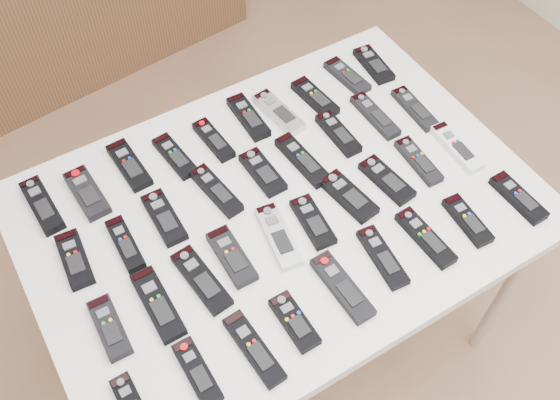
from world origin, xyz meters
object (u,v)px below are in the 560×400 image
remote_2 (129,165)px  remote_23 (278,236)px  remote_1 (87,193)px  remote_20 (158,304)px  remote_5 (248,117)px  remote_31 (254,349)px  remote_19 (110,328)px  remote_21 (201,280)px  remote_7 (315,98)px  remote_8 (347,76)px  remote_14 (263,172)px  remote_15 (302,160)px  remote_22 (232,256)px  remote_16 (338,133)px  remote_25 (349,196)px  remote_18 (415,109)px  remote_11 (125,244)px  remote_28 (457,147)px  remote_9 (374,64)px  remote_27 (418,161)px  remote_12 (164,217)px  remote_36 (467,220)px  remote_24 (313,222)px  remote_10 (75,259)px  remote_3 (175,156)px  remote_32 (294,322)px  remote_33 (342,287)px  remote_6 (279,112)px  remote_13 (216,191)px  remote_26 (387,180)px  remote_17 (375,116)px  remote_37 (518,198)px  remote_35 (425,238)px  remote_4 (214,140)px  remote_0 (42,205)px  table (280,218)px  remote_30 (197,372)px  remote_34 (382,257)px

remote_2 → remote_23: bearing=-63.1°
remote_1 → remote_20: size_ratio=0.87×
remote_5 → remote_31: remote_5 is taller
remote_2 → remote_19: remote_19 is taller
remote_19 → remote_21: bearing=2.8°
remote_7 → remote_8: 0.13m
remote_14 → remote_19: (-0.50, -0.20, 0.00)m
remote_15 → remote_22: size_ratio=1.15×
remote_8 → remote_31: size_ratio=0.86×
remote_16 → remote_25: size_ratio=0.99×
remote_18 → remote_22: 0.69m
remote_11 → remote_28: (0.88, -0.17, -0.00)m
remote_9 → remote_15: (-0.38, -0.20, 0.00)m
remote_27 → remote_12: bearing=167.8°
remote_20 → remote_36: bearing=-13.8°
remote_19 → remote_24: (0.53, 0.01, -0.00)m
remote_7 → remote_16: size_ratio=1.02×
remote_2 → remote_10: bearing=-140.4°
remote_20 → remote_12: bearing=61.9°
remote_3 → remote_32: remote_32 is taller
remote_20 → remote_21: bearing=3.1°
remote_3 → remote_14: bearing=-50.4°
remote_25 → remote_33: (-0.16, -0.20, 0.00)m
remote_27 → remote_28: 0.12m
remote_6 → remote_27: (0.22, -0.34, -0.00)m
remote_10 → remote_18: (0.99, -0.02, -0.00)m
remote_8 → remote_19: remote_19 is taller
remote_7 → remote_13: size_ratio=0.94×
remote_26 → remote_31: bearing=-163.4°
remote_17 → remote_19: bearing=-166.4°
remote_5 → remote_36: bearing=-62.2°
remote_10 → remote_37: 1.09m
remote_22 → remote_35: (0.42, -0.19, -0.00)m
remote_25 → remote_22: bearing=172.8°
remote_1 → remote_4: size_ratio=1.07×
remote_0 → remote_6: size_ratio=1.01×
table → remote_36: remote_36 is taller
remote_33 → remote_30: bearing=179.7°
remote_17 → remote_27: remote_17 is taller
remote_26 → remote_14: bearing=138.0°
remote_2 → remote_37: bearing=-39.8°
remote_13 → remote_34: 0.45m
remote_26 → remote_13: bearing=147.1°
remote_30 → remote_36: 0.74m
remote_3 → remote_14: 0.24m
remote_23 → remote_27: (0.44, 0.01, -0.00)m
remote_24 → remote_9: bearing=45.3°
remote_27 → remote_0: bearing=160.9°
remote_9 → remote_23: size_ratio=0.84×
remote_22 → remote_37: size_ratio=1.00×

